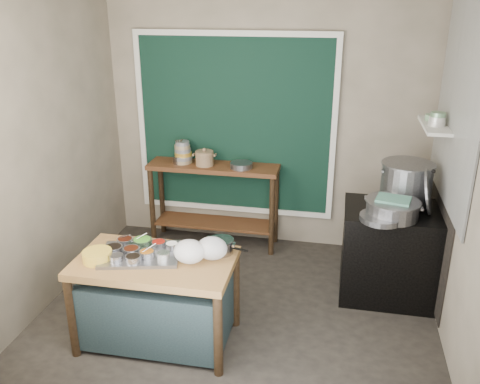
% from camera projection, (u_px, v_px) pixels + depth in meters
% --- Properties ---
extents(floor, '(3.50, 3.00, 0.02)m').
position_uv_depth(floor, '(238.00, 310.00, 4.66)').
color(floor, '#302B24').
rests_on(floor, ground).
extents(back_wall, '(3.50, 0.02, 2.80)m').
position_uv_depth(back_wall, '(267.00, 122.00, 5.54)').
color(back_wall, gray).
rests_on(back_wall, floor).
extents(left_wall, '(0.02, 3.00, 2.80)m').
position_uv_depth(left_wall, '(44.00, 152.00, 4.49)').
color(left_wall, gray).
rests_on(left_wall, floor).
extents(right_wall, '(0.02, 3.00, 2.80)m').
position_uv_depth(right_wall, '(466.00, 178.00, 3.83)').
color(right_wall, gray).
rests_on(right_wall, floor).
extents(curtain_panel, '(2.10, 0.02, 1.90)m').
position_uv_depth(curtain_panel, '(235.00, 126.00, 5.58)').
color(curtain_panel, black).
rests_on(curtain_panel, back_wall).
extents(curtain_frame, '(2.22, 0.03, 2.02)m').
position_uv_depth(curtain_frame, '(234.00, 126.00, 5.58)').
color(curtain_frame, beige).
rests_on(curtain_frame, back_wall).
extents(tile_panel, '(0.02, 1.70, 1.70)m').
position_uv_depth(tile_panel, '(458.00, 105.00, 4.17)').
color(tile_panel, '#B2B2AA').
rests_on(tile_panel, right_wall).
extents(soot_patch, '(0.01, 1.30, 1.30)m').
position_uv_depth(soot_patch, '(437.00, 227.00, 4.67)').
color(soot_patch, black).
rests_on(soot_patch, right_wall).
extents(wall_shelf, '(0.22, 0.70, 0.03)m').
position_uv_depth(wall_shelf, '(435.00, 126.00, 4.55)').
color(wall_shelf, beige).
rests_on(wall_shelf, right_wall).
extents(prep_table, '(1.26, 0.73, 0.75)m').
position_uv_depth(prep_table, '(157.00, 300.00, 4.12)').
color(prep_table, brown).
rests_on(prep_table, floor).
extents(back_counter, '(1.45, 0.40, 0.95)m').
position_uv_depth(back_counter, '(214.00, 204.00, 5.76)').
color(back_counter, '#4F2C16').
rests_on(back_counter, floor).
extents(stove_block, '(0.90, 0.68, 0.85)m').
position_uv_depth(stove_block, '(391.00, 254.00, 4.76)').
color(stove_block, black).
rests_on(stove_block, floor).
extents(stove_top, '(0.92, 0.69, 0.03)m').
position_uv_depth(stove_top, '(396.00, 211.00, 4.60)').
color(stove_top, black).
rests_on(stove_top, stove_block).
extents(condiment_tray, '(0.70, 0.57, 0.03)m').
position_uv_depth(condiment_tray, '(140.00, 254.00, 4.04)').
color(condiment_tray, gray).
rests_on(condiment_tray, prep_table).
extents(condiment_bowls, '(0.55, 0.40, 0.06)m').
position_uv_depth(condiment_bowls, '(138.00, 249.00, 4.04)').
color(condiment_bowls, silver).
rests_on(condiment_bowls, condiment_tray).
extents(yellow_basin, '(0.26, 0.26, 0.09)m').
position_uv_depth(yellow_basin, '(97.00, 256.00, 3.95)').
color(yellow_basin, gold).
rests_on(yellow_basin, prep_table).
extents(saucepan, '(0.27, 0.27, 0.12)m').
position_uv_depth(saucepan, '(221.00, 246.00, 4.08)').
color(saucepan, gray).
rests_on(saucepan, prep_table).
extents(plastic_bag_a, '(0.31, 0.29, 0.19)m').
position_uv_depth(plastic_bag_a, '(189.00, 252.00, 3.91)').
color(plastic_bag_a, white).
rests_on(plastic_bag_a, prep_table).
extents(plastic_bag_b, '(0.30, 0.28, 0.18)m').
position_uv_depth(plastic_bag_b, '(212.00, 248.00, 3.97)').
color(plastic_bag_b, white).
rests_on(plastic_bag_b, prep_table).
extents(bowl_stack, '(0.22, 0.22, 0.25)m').
position_uv_depth(bowl_stack, '(183.00, 153.00, 5.63)').
color(bowl_stack, tan).
rests_on(bowl_stack, back_counter).
extents(utensil_cup, '(0.19, 0.19, 0.09)m').
position_uv_depth(utensil_cup, '(179.00, 160.00, 5.62)').
color(utensil_cup, gray).
rests_on(utensil_cup, back_counter).
extents(ceramic_crock, '(0.23, 0.23, 0.14)m').
position_uv_depth(ceramic_crock, '(204.00, 159.00, 5.55)').
color(ceramic_crock, brown).
rests_on(ceramic_crock, back_counter).
extents(wide_bowl, '(0.31, 0.31, 0.06)m').
position_uv_depth(wide_bowl, '(241.00, 165.00, 5.48)').
color(wide_bowl, gray).
rests_on(wide_bowl, back_counter).
extents(stock_pot, '(0.65, 0.65, 0.39)m').
position_uv_depth(stock_pot, '(406.00, 183.00, 4.68)').
color(stock_pot, gray).
rests_on(stock_pot, stove_top).
extents(pot_lid, '(0.18, 0.42, 0.40)m').
position_uv_depth(pot_lid, '(428.00, 192.00, 4.46)').
color(pot_lid, gray).
rests_on(pot_lid, stove_top).
extents(steamer, '(0.62, 0.62, 0.16)m').
position_uv_depth(steamer, '(392.00, 209.00, 4.41)').
color(steamer, gray).
rests_on(steamer, stove_top).
extents(green_cloth, '(0.32, 0.27, 0.02)m').
position_uv_depth(green_cloth, '(393.00, 199.00, 4.38)').
color(green_cloth, '#568E75').
rests_on(green_cloth, steamer).
extents(shallow_pan, '(0.43, 0.43, 0.05)m').
position_uv_depth(shallow_pan, '(381.00, 218.00, 4.36)').
color(shallow_pan, gray).
rests_on(shallow_pan, stove_top).
extents(shelf_bowl_stack, '(0.15, 0.15, 0.12)m').
position_uv_depth(shelf_bowl_stack, '(437.00, 119.00, 4.47)').
color(shelf_bowl_stack, silver).
rests_on(shelf_bowl_stack, wall_shelf).
extents(shelf_bowl_green, '(0.18, 0.18, 0.05)m').
position_uv_depth(shelf_bowl_green, '(433.00, 117.00, 4.67)').
color(shelf_bowl_green, gray).
rests_on(shelf_bowl_green, wall_shelf).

